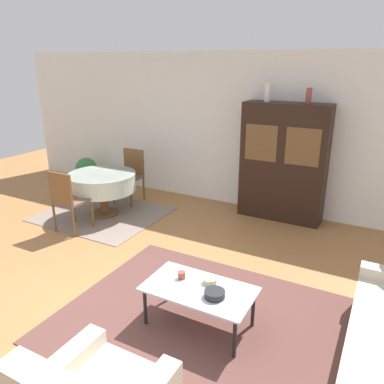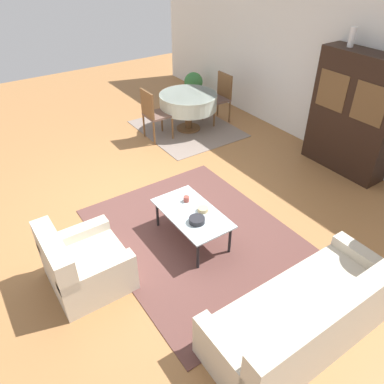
% 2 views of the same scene
% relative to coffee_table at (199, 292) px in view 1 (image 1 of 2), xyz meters
% --- Properties ---
extents(ground_plane, '(14.00, 14.00, 0.00)m').
position_rel_coffee_table_xyz_m(ground_plane, '(-0.91, -0.23, -0.40)').
color(ground_plane, '#9E6B3D').
extents(wall_back, '(10.00, 0.06, 2.70)m').
position_rel_coffee_table_xyz_m(wall_back, '(-0.91, 3.40, 0.95)').
color(wall_back, white).
rests_on(wall_back, ground_plane).
extents(area_rug, '(2.92, 2.28, 0.01)m').
position_rel_coffee_table_xyz_m(area_rug, '(0.04, 0.07, -0.39)').
color(area_rug, brown).
rests_on(area_rug, ground_plane).
extents(dining_rug, '(2.00, 1.73, 0.01)m').
position_rel_coffee_table_xyz_m(dining_rug, '(-2.81, 1.79, -0.39)').
color(dining_rug, gray).
rests_on(dining_rug, ground_plane).
extents(coffee_table, '(1.08, 0.60, 0.43)m').
position_rel_coffee_table_xyz_m(coffee_table, '(0.00, 0.00, 0.00)').
color(coffee_table, black).
rests_on(coffee_table, area_rug).
extents(display_cabinet, '(1.37, 0.44, 1.92)m').
position_rel_coffee_table_xyz_m(display_cabinet, '(-0.07, 3.13, 0.56)').
color(display_cabinet, black).
rests_on(display_cabinet, ground_plane).
extents(dining_table, '(1.13, 1.13, 0.73)m').
position_rel_coffee_table_xyz_m(dining_table, '(-2.78, 1.81, 0.19)').
color(dining_table, brown).
rests_on(dining_table, dining_rug).
extents(dining_chair_near, '(0.44, 0.44, 0.97)m').
position_rel_coffee_table_xyz_m(dining_chair_near, '(-2.78, 1.02, 0.16)').
color(dining_chair_near, brown).
rests_on(dining_chair_near, dining_rug).
extents(dining_chair_far, '(0.44, 0.44, 0.97)m').
position_rel_coffee_table_xyz_m(dining_chair_far, '(-2.78, 2.60, 0.16)').
color(dining_chair_far, brown).
rests_on(dining_chair_far, dining_rug).
extents(cup, '(0.08, 0.08, 0.07)m').
position_rel_coffee_table_xyz_m(cup, '(-0.24, 0.07, 0.08)').
color(cup, '#9E4238').
rests_on(cup, coffee_table).
extents(bowl, '(0.20, 0.20, 0.07)m').
position_rel_coffee_table_xyz_m(bowl, '(0.19, -0.06, 0.07)').
color(bowl, '#232328').
rests_on(bowl, coffee_table).
extents(bowl_small, '(0.14, 0.14, 0.05)m').
position_rel_coffee_table_xyz_m(bowl_small, '(0.05, 0.13, 0.07)').
color(bowl_small, tan).
rests_on(bowl_small, coffee_table).
extents(vase_tall, '(0.09, 0.09, 0.28)m').
position_rel_coffee_table_xyz_m(vase_tall, '(-0.42, 3.14, 1.66)').
color(vase_tall, white).
rests_on(vase_tall, display_cabinet).
extents(vase_short, '(0.08, 0.08, 0.23)m').
position_rel_coffee_table_xyz_m(vase_short, '(0.23, 3.14, 1.64)').
color(vase_short, '#9E4238').
rests_on(vase_short, display_cabinet).
extents(potted_plant, '(0.44, 0.44, 0.60)m').
position_rel_coffee_table_xyz_m(potted_plant, '(-4.20, 2.91, -0.06)').
color(potted_plant, '#93664C').
rests_on(potted_plant, ground_plane).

